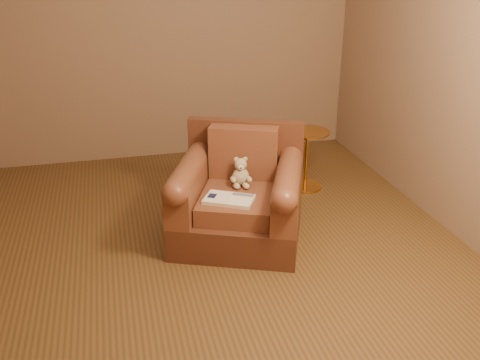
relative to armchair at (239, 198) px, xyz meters
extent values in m
plane|color=brown|center=(-0.41, -0.13, -0.31)|extent=(4.00, 4.00, 0.00)
cube|color=#856652|center=(-0.41, 1.87, 1.04)|extent=(4.00, 0.02, 2.70)
cube|color=#856652|center=(-0.41, -2.13, 1.04)|extent=(4.00, 0.02, 2.70)
cube|color=#856652|center=(1.59, -0.13, 1.04)|extent=(0.02, 4.00, 2.70)
cube|color=#532A1B|center=(-0.01, -0.04, -0.19)|extent=(1.15, 1.12, 0.25)
cube|color=#532A1B|center=(0.13, 0.31, 0.22)|extent=(0.86, 0.42, 0.55)
cube|color=brown|center=(-0.03, -0.08, 0.01)|extent=(0.72, 0.77, 0.13)
cube|color=brown|center=(0.09, 0.21, 0.27)|extent=(0.53, 0.33, 0.40)
cube|color=brown|center=(-0.36, 0.06, 0.08)|extent=(0.45, 0.77, 0.29)
cube|color=brown|center=(0.30, -0.21, 0.08)|extent=(0.45, 0.77, 0.29)
cylinder|color=brown|center=(-0.36, 0.06, 0.22)|extent=(0.45, 0.77, 0.18)
cylinder|color=brown|center=(0.30, -0.21, 0.22)|extent=(0.45, 0.77, 0.18)
ellipsoid|color=tan|center=(0.03, 0.08, 0.13)|extent=(0.13, 0.11, 0.13)
sphere|color=tan|center=(0.03, 0.09, 0.23)|extent=(0.09, 0.09, 0.09)
ellipsoid|color=tan|center=(0.00, 0.10, 0.27)|extent=(0.04, 0.02, 0.04)
ellipsoid|color=tan|center=(0.07, 0.09, 0.27)|extent=(0.04, 0.02, 0.04)
ellipsoid|color=beige|center=(0.02, 0.04, 0.22)|extent=(0.04, 0.03, 0.04)
sphere|color=black|center=(0.02, 0.03, 0.23)|extent=(0.01, 0.01, 0.01)
ellipsoid|color=tan|center=(-0.04, 0.04, 0.13)|extent=(0.04, 0.08, 0.04)
ellipsoid|color=tan|center=(0.08, 0.02, 0.13)|extent=(0.04, 0.08, 0.04)
ellipsoid|color=tan|center=(-0.02, 0.01, 0.09)|extent=(0.05, 0.08, 0.04)
ellipsoid|color=tan|center=(0.05, 0.00, 0.09)|extent=(0.05, 0.08, 0.04)
cube|color=beige|center=(-0.12, -0.18, 0.08)|extent=(0.39, 0.34, 0.02)
cube|color=white|center=(-0.19, -0.14, 0.10)|extent=(0.24, 0.26, 0.00)
cube|color=white|center=(-0.05, -0.22, 0.10)|extent=(0.24, 0.26, 0.00)
cube|color=beige|center=(-0.12, -0.18, 0.10)|extent=(0.10, 0.18, 0.00)
cube|color=#0F1638|center=(-0.23, -0.12, 0.10)|extent=(0.08, 0.09, 0.00)
cube|color=slate|center=(-0.01, -0.16, 0.10)|extent=(0.15, 0.11, 0.00)
cylinder|color=gold|center=(0.79, 0.71, -0.30)|extent=(0.31, 0.31, 0.02)
cylinder|color=gold|center=(0.79, 0.71, -0.04)|extent=(0.03, 0.03, 0.50)
cylinder|color=gold|center=(0.79, 0.71, 0.22)|extent=(0.38, 0.38, 0.02)
cylinder|color=gold|center=(0.79, 0.71, 0.20)|extent=(0.03, 0.03, 0.02)
camera|label=1|loc=(-0.86, -3.45, 1.69)|focal=40.00mm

